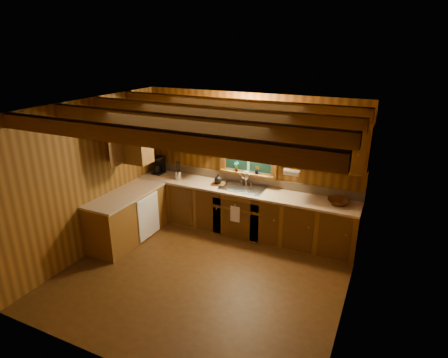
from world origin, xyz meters
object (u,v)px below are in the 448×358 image
sink (242,191)px  wicker_basket (338,202)px  cutting_board (218,184)px  coffee_maker (159,165)px

sink → wicker_basket: (1.71, 0.02, 0.09)m
cutting_board → wicker_basket: size_ratio=0.73×
sink → cutting_board: sink is taller
cutting_board → coffee_maker: bearing=167.7°
sink → cutting_board: 0.49m
coffee_maker → wicker_basket: coffee_maker is taller
cutting_board → wicker_basket: 2.20m
coffee_maker → wicker_basket: 3.59m
coffee_maker → wicker_basket: bearing=0.9°
coffee_maker → sink: bearing=-0.4°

